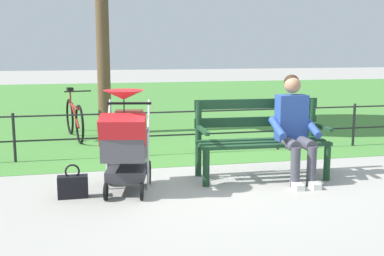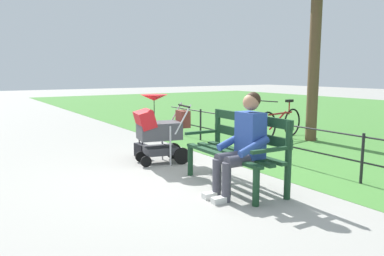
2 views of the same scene
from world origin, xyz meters
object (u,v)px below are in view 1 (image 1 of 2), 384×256
park_bench (260,135)px  bicycle (74,118)px  stroller (126,140)px  handbag (73,186)px  person_on_bench (294,125)px

park_bench → bicycle: size_ratio=0.99×
stroller → bicycle: size_ratio=0.70×
handbag → bicycle: 3.52m
stroller → bicycle: bearing=-79.8°
stroller → handbag: (0.58, 0.06, -0.47)m
park_bench → bicycle: bearing=-53.6°
park_bench → stroller: bearing=10.8°
person_on_bench → stroller: (2.04, 0.10, -0.08)m
park_bench → handbag: (2.27, 0.38, -0.40)m
park_bench → person_on_bench: person_on_bench is taller
park_bench → bicycle: (2.30, -3.13, -0.16)m
person_on_bench → park_bench: bearing=-32.5°
stroller → handbag: size_ratio=3.11×
person_on_bench → stroller: 2.04m
stroller → handbag: bearing=6.3°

